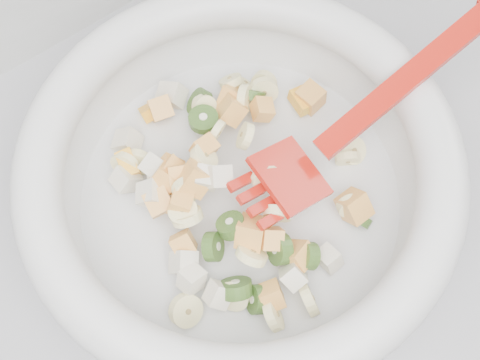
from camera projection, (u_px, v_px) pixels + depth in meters
counter at (330, 254)px, 1.01m from camera, size 2.00×0.60×0.90m
mixing_bowl at (240, 175)px, 0.51m from camera, size 0.44×0.37×0.14m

